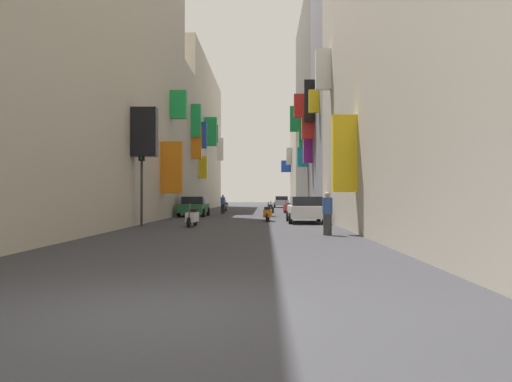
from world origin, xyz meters
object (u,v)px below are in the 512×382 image
object	(u,v)px
parked_car_green	(194,206)
parked_car_silver	(281,202)
scooter_red	(288,208)
scooter_orange	(268,213)
parked_car_white	(305,209)
traffic_light_near_corner	(142,171)
scooter_black	(270,210)
scooter_white	(192,217)
pedestrian_near_left	(223,204)
scooter_silver	(226,206)
pedestrian_crossing	(327,214)

from	to	relation	value
parked_car_green	parked_car_silver	size ratio (longest dim) A/B	0.89
parked_car_green	scooter_red	xyz separation A→B (m)	(7.18, 5.43, -0.29)
scooter_orange	parked_car_white	bearing A→B (deg)	-32.18
traffic_light_near_corner	scooter_red	bearing A→B (deg)	64.09
scooter_black	traffic_light_near_corner	size ratio (longest dim) A/B	0.45
parked_car_white	scooter_white	xyz separation A→B (m)	(-5.75, -3.43, -0.30)
scooter_black	parked_car_silver	bearing A→B (deg)	86.21
scooter_orange	scooter_black	xyz separation A→B (m)	(0.22, 6.41, -0.00)
pedestrian_near_left	scooter_orange	bearing A→B (deg)	-72.14
scooter_red	pedestrian_near_left	world-z (taller)	pedestrian_near_left
parked_car_white	traffic_light_near_corner	world-z (taller)	traffic_light_near_corner
parked_car_green	scooter_silver	size ratio (longest dim) A/B	2.23
scooter_white	scooter_black	bearing A→B (deg)	70.81
parked_car_white	scooter_white	bearing A→B (deg)	-149.16
scooter_silver	scooter_black	size ratio (longest dim) A/B	1.01
scooter_silver	pedestrian_near_left	bearing A→B (deg)	-87.42
scooter_red	scooter_white	xyz separation A→B (m)	(-5.49, -16.77, -0.00)
scooter_orange	scooter_silver	world-z (taller)	same
pedestrian_near_left	traffic_light_near_corner	bearing A→B (deg)	-98.86
traffic_light_near_corner	parked_car_silver	bearing A→B (deg)	77.44
parked_car_white	pedestrian_crossing	bearing A→B (deg)	-89.09
parked_car_silver	scooter_black	world-z (taller)	parked_car_silver
parked_car_silver	traffic_light_near_corner	distance (m)	37.34
scooter_orange	scooter_red	xyz separation A→B (m)	(1.83, 12.03, 0.00)
parked_car_white	traffic_light_near_corner	xyz separation A→B (m)	(-8.28, -3.17, 1.95)
parked_car_white	pedestrian_near_left	distance (m)	14.06
scooter_red	scooter_white	bearing A→B (deg)	-108.11
parked_car_silver	pedestrian_crossing	world-z (taller)	pedestrian_crossing
scooter_silver	scooter_red	bearing A→B (deg)	-44.13
parked_car_green	parked_car_silver	distance (m)	26.34
parked_car_green	scooter_silver	xyz separation A→B (m)	(1.37, 11.07, -0.29)
parked_car_silver	scooter_orange	bearing A→B (deg)	-93.43
traffic_light_near_corner	parked_car_white	bearing A→B (deg)	20.95
scooter_white	parked_car_silver	bearing A→B (deg)	81.36
scooter_white	scooter_black	xyz separation A→B (m)	(3.88, 11.15, -0.00)
scooter_black	traffic_light_near_corner	bearing A→B (deg)	-120.50
pedestrian_crossing	traffic_light_near_corner	bearing A→B (deg)	149.59
scooter_black	scooter_orange	bearing A→B (deg)	-91.97
parked_car_green	scooter_white	xyz separation A→B (m)	(1.70, -11.34, -0.29)
parked_car_white	scooter_silver	distance (m)	19.93
scooter_red	scooter_black	distance (m)	5.85
parked_car_green	pedestrian_crossing	distance (m)	17.72
scooter_orange	traffic_light_near_corner	xyz separation A→B (m)	(-6.20, -4.48, 2.25)
scooter_orange	pedestrian_near_left	distance (m)	12.08
parked_car_white	pedestrian_crossing	world-z (taller)	pedestrian_crossing
parked_car_silver	traffic_light_near_corner	bearing A→B (deg)	-102.56
scooter_orange	parked_car_silver	bearing A→B (deg)	86.57
scooter_white	pedestrian_crossing	distance (m)	7.52
parked_car_green	scooter_orange	xyz separation A→B (m)	(5.36, -6.60, -0.29)
scooter_silver	parked_car_silver	bearing A→B (deg)	67.53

